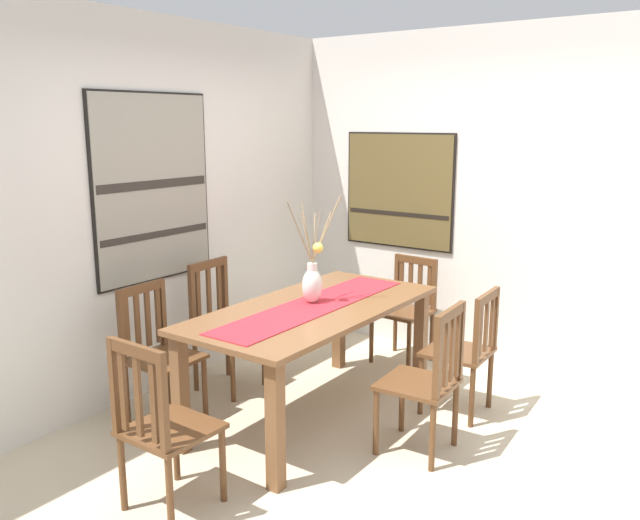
# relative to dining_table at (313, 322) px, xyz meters

# --- Properties ---
(ground_plane) EXTENTS (6.40, 6.40, 0.03)m
(ground_plane) POSITION_rel_dining_table_xyz_m (-0.12, -0.57, -0.68)
(ground_plane) COLOR beige
(wall_back) EXTENTS (6.40, 0.12, 2.70)m
(wall_back) POSITION_rel_dining_table_xyz_m (-0.12, 1.29, 0.69)
(wall_back) COLOR silver
(wall_back) RESTS_ON ground_plane
(wall_side) EXTENTS (0.12, 6.40, 2.70)m
(wall_side) POSITION_rel_dining_table_xyz_m (1.74, -0.57, 0.69)
(wall_side) COLOR silver
(wall_side) RESTS_ON ground_plane
(dining_table) EXTENTS (1.87, 0.89, 0.78)m
(dining_table) POSITION_rel_dining_table_xyz_m (0.00, 0.00, 0.00)
(dining_table) COLOR brown
(dining_table) RESTS_ON ground_plane
(table_runner) EXTENTS (1.72, 0.36, 0.01)m
(table_runner) POSITION_rel_dining_table_xyz_m (0.00, 0.00, 0.12)
(table_runner) COLOR #B7232D
(table_runner) RESTS_ON dining_table
(centerpiece_vase) EXTENTS (0.37, 0.25, 0.72)m
(centerpiece_vase) POSITION_rel_dining_table_xyz_m (0.05, 0.04, 0.27)
(centerpiece_vase) COLOR silver
(centerpiece_vase) RESTS_ON dining_table
(chair_0) EXTENTS (0.45, 0.45, 0.86)m
(chair_0) POSITION_rel_dining_table_xyz_m (1.32, 0.00, -0.21)
(chair_0) COLOR brown
(chair_0) RESTS_ON ground_plane
(chair_1) EXTENTS (0.44, 0.44, 0.96)m
(chair_1) POSITION_rel_dining_table_xyz_m (0.02, 0.85, -0.19)
(chair_1) COLOR brown
(chair_1) RESTS_ON ground_plane
(chair_2) EXTENTS (0.44, 0.44, 0.93)m
(chair_2) POSITION_rel_dining_table_xyz_m (-0.02, -0.85, -0.19)
(chair_2) COLOR brown
(chair_2) RESTS_ON ground_plane
(chair_3) EXTENTS (0.43, 0.43, 0.91)m
(chair_3) POSITION_rel_dining_table_xyz_m (-0.62, 0.83, -0.19)
(chair_3) COLOR brown
(chair_3) RESTS_ON ground_plane
(chair_4) EXTENTS (0.44, 0.44, 0.87)m
(chair_4) POSITION_rel_dining_table_xyz_m (0.64, -0.81, -0.21)
(chair_4) COLOR brown
(chair_4) RESTS_ON ground_plane
(chair_5) EXTENTS (0.42, 0.42, 0.94)m
(chair_5) POSITION_rel_dining_table_xyz_m (-1.34, -0.03, -0.19)
(chair_5) COLOR brown
(chair_5) RESTS_ON ground_plane
(painting_on_back_wall) EXTENTS (1.03, 0.05, 1.33)m
(painting_on_back_wall) POSITION_rel_dining_table_xyz_m (-0.26, 1.22, 0.84)
(painting_on_back_wall) COLOR black
(painting_on_side_wall) EXTENTS (0.05, 1.03, 0.99)m
(painting_on_side_wall) POSITION_rel_dining_table_xyz_m (1.68, 0.29, 0.71)
(painting_on_side_wall) COLOR black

